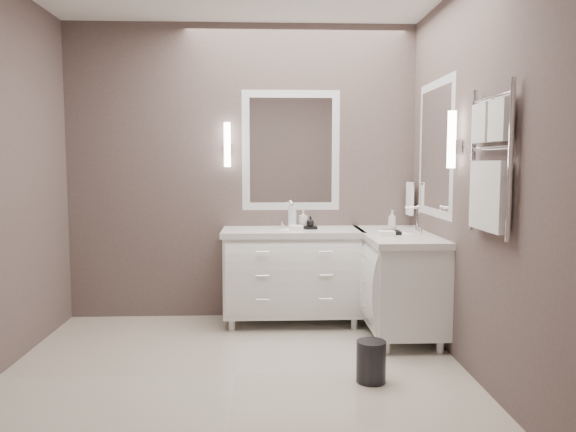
{
  "coord_description": "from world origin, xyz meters",
  "views": [
    {
      "loc": [
        0.2,
        -3.71,
        1.44
      ],
      "look_at": [
        0.39,
        0.7,
        1.02
      ],
      "focal_mm": 35.0,
      "sensor_mm": 36.0,
      "label": 1
    }
  ],
  "objects_px": {
    "towel_ladder": "(489,170)",
    "waste_bin": "(371,361)",
    "vanity_right": "(398,276)",
    "vanity_back": "(292,270)"
  },
  "relations": [
    {
      "from": "towel_ladder",
      "to": "waste_bin",
      "type": "distance_m",
      "value": 1.43
    },
    {
      "from": "towel_ladder",
      "to": "waste_bin",
      "type": "xyz_separation_m",
      "value": [
        -0.65,
        0.24,
        -1.26
      ]
    },
    {
      "from": "vanity_right",
      "to": "waste_bin",
      "type": "height_order",
      "value": "vanity_right"
    },
    {
      "from": "vanity_back",
      "to": "vanity_right",
      "type": "bearing_deg",
      "value": -20.38
    },
    {
      "from": "vanity_right",
      "to": "towel_ladder",
      "type": "distance_m",
      "value": 1.6
    },
    {
      "from": "vanity_right",
      "to": "waste_bin",
      "type": "relative_size",
      "value": 4.54
    },
    {
      "from": "towel_ladder",
      "to": "waste_bin",
      "type": "relative_size",
      "value": 3.3
    },
    {
      "from": "vanity_right",
      "to": "towel_ladder",
      "type": "relative_size",
      "value": 1.38
    },
    {
      "from": "vanity_right",
      "to": "waste_bin",
      "type": "bearing_deg",
      "value": -111.83
    },
    {
      "from": "waste_bin",
      "to": "vanity_back",
      "type": "bearing_deg",
      "value": 107.99
    }
  ]
}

